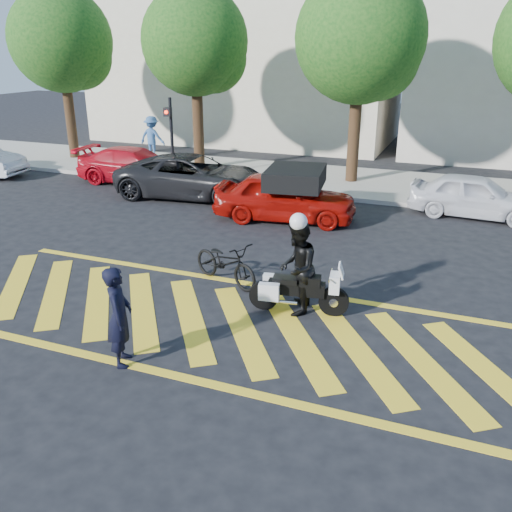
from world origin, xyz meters
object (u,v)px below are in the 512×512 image
(red_convertible, at_px, (285,197))
(parked_mid_left, at_px, (193,176))
(officer_bike, at_px, (119,316))
(officer_moto, at_px, (297,268))
(parked_mid_right, at_px, (475,196))
(bicycle, at_px, (226,262))
(police_motorcycle, at_px, (297,290))
(parked_left, at_px, (136,166))

(red_convertible, height_order, parked_mid_left, parked_mid_left)
(officer_bike, height_order, officer_moto, officer_moto)
(officer_moto, relative_size, red_convertible, 0.44)
(officer_bike, height_order, parked_mid_right, officer_bike)
(bicycle, bearing_deg, parked_mid_right, -11.16)
(police_motorcycle, height_order, parked_mid_left, parked_mid_left)
(police_motorcycle, relative_size, parked_left, 0.43)
(bicycle, xyz_separation_m, parked_mid_right, (5.07, 7.44, 0.17))
(red_convertible, bearing_deg, parked_mid_right, -73.78)
(bicycle, relative_size, parked_mid_right, 0.48)
(officer_bike, distance_m, parked_mid_left, 10.73)
(parked_mid_right, bearing_deg, bicycle, 150.27)
(officer_moto, bearing_deg, parked_mid_left, -149.34)
(red_convertible, xyz_separation_m, parked_left, (-6.89, 2.45, -0.06))
(police_motorcycle, height_order, red_convertible, red_convertible)
(officer_bike, xyz_separation_m, parked_mid_left, (-3.90, 10.00, -0.13))
(officer_bike, bearing_deg, parked_mid_left, -7.02)
(officer_bike, distance_m, police_motorcycle, 3.59)
(officer_moto, distance_m, parked_left, 12.24)
(police_motorcycle, distance_m, parked_mid_left, 9.37)
(bicycle, distance_m, parked_left, 10.34)
(police_motorcycle, bearing_deg, officer_bike, -136.61)
(officer_bike, xyz_separation_m, red_convertible, (-0.04, 8.61, -0.14))
(bicycle, distance_m, parked_mid_left, 7.61)
(red_convertible, distance_m, parked_left, 7.32)
(officer_bike, height_order, bicycle, officer_bike)
(parked_mid_left, xyz_separation_m, parked_mid_right, (9.21, 1.06, -0.07))
(parked_mid_right, bearing_deg, parked_left, 94.52)
(officer_moto, bearing_deg, officer_bike, -46.39)
(officer_moto, height_order, parked_left, officer_moto)
(officer_moto, distance_m, parked_mid_right, 8.80)
(officer_bike, xyz_separation_m, parked_left, (-6.93, 11.06, -0.20))
(bicycle, distance_m, parked_mid_right, 9.00)
(police_motorcycle, height_order, officer_moto, officer_moto)
(bicycle, xyz_separation_m, parked_mid_left, (-4.15, 6.37, 0.24))
(red_convertible, bearing_deg, officer_moto, -167.63)
(red_convertible, bearing_deg, police_motorcycle, -167.53)
(parked_mid_left, bearing_deg, red_convertible, -116.10)
(bicycle, height_order, red_convertible, red_convertible)
(parked_mid_right, bearing_deg, officer_moto, 163.36)
(officer_bike, distance_m, officer_moto, 3.57)
(red_convertible, xyz_separation_m, parked_mid_left, (-3.86, 1.38, 0.01))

